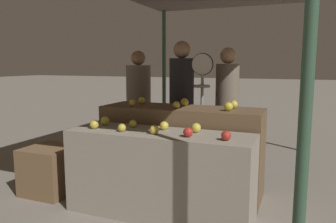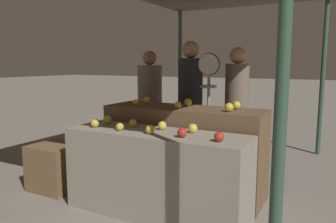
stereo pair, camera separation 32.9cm
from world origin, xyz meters
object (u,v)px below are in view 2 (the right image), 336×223
person_vendor_at_scale (190,95)px  person_customer_left (237,99)px  wooden_crate_side (58,166)px  produce_scale (208,89)px  person_customer_right (150,97)px

person_vendor_at_scale → person_customer_left: size_ratio=1.05×
person_customer_left → wooden_crate_side: 2.40m
produce_scale → wooden_crate_side: bearing=-141.6°
person_vendor_at_scale → person_customer_right: bearing=10.3°
produce_scale → person_customer_left: bearing=69.1°
person_customer_left → person_customer_right: (-1.33, -0.03, -0.03)m
wooden_crate_side → person_customer_right: bearing=80.4°
person_vendor_at_scale → wooden_crate_side: (-1.04, -1.40, -0.75)m
person_vendor_at_scale → wooden_crate_side: size_ratio=3.34×
person_vendor_at_scale → wooden_crate_side: bearing=79.4°
person_customer_right → person_customer_left: bearing=-164.1°
produce_scale → person_vendor_at_scale: bearing=142.2°
person_customer_left → wooden_crate_side: (-1.60, -1.64, -0.70)m
produce_scale → person_customer_left: 0.59m
person_customer_right → wooden_crate_side: size_ratio=3.13×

